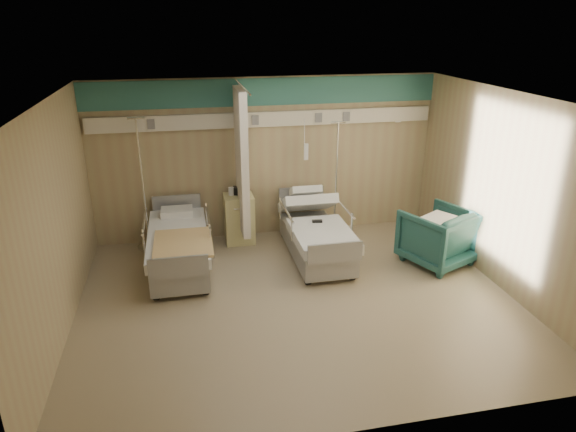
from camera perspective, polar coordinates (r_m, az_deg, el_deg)
The scene contains 13 objects.
ground at distance 7.31m, azimuth 1.06°, elevation -9.33°, with size 6.00×5.00×0.00m, color gray.
room_walls at distance 6.79m, azimuth 0.44°, elevation 5.39°, with size 6.04×5.04×2.82m.
bed_right at distance 8.42m, azimuth 3.11°, elevation -2.62°, with size 1.00×2.16×0.63m, color silver, non-canonical shape.
bed_left at distance 8.18m, azimuth -12.01°, elevation -3.84°, with size 1.00×2.16×0.63m, color silver, non-canonical shape.
bedside_cabinet at distance 9.00m, azimuth -5.44°, elevation -0.30°, with size 0.50×0.48×0.85m, color #D0C782.
visitor_armchair at distance 8.51m, azimuth 16.31°, elevation -2.23°, with size 0.96×0.99×0.90m, color #1F4E4A.
waffle_blanket at distance 8.30m, azimuth 16.74°, elevation 0.74°, with size 0.56×0.49×0.06m, color silver.
iv_stand_right at distance 9.17m, azimuth 5.23°, elevation 0.14°, with size 0.37×0.37×2.10m.
iv_stand_left at distance 9.02m, azimuth -15.40°, elevation -0.71°, with size 0.40×0.40×2.25m.
call_remote at distance 8.27m, azimuth 3.26°, elevation -0.58°, with size 0.16×0.07×0.04m, color black.
tan_blanket at distance 7.62m, azimuth -11.58°, elevation -2.98°, with size 0.84×1.05×0.04m, color tan.
toiletry_bag at distance 8.90m, azimuth -5.46°, elevation 2.81°, with size 0.24×0.15×0.13m, color black.
white_cup at distance 8.88m, azimuth -6.33°, elevation 2.75°, with size 0.10×0.10×0.14m, color white.
Camera 1 is at (-1.41, -6.13, 3.73)m, focal length 32.00 mm.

